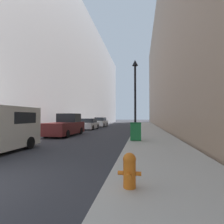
{
  "coord_description": "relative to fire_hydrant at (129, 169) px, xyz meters",
  "views": [
    {
      "loc": [
        4.53,
        -3.09,
        1.71
      ],
      "look_at": [
        0.9,
        18.61,
        2.31
      ],
      "focal_mm": 28.0,
      "sensor_mm": 36.0,
      "label": 1
    }
  ],
  "objects": [
    {
      "name": "sidewalk_right",
      "position": [
        1.12,
        17.2,
        -0.48
      ],
      "size": [
        3.46,
        60.0,
        0.15
      ],
      "color": "#B7B2A8",
      "rests_on": "ground"
    },
    {
      "name": "building_left_glass",
      "position": [
        -14.34,
        25.2,
        8.99
      ],
      "size": [
        12.0,
        60.0,
        19.08
      ],
      "color": "#BCBCC1",
      "rests_on": "ground"
    },
    {
      "name": "building_right_stone",
      "position": [
        8.95,
        25.2,
        10.31
      ],
      "size": [
        12.0,
        60.0,
        21.72
      ],
      "color": "#9E7F66",
      "rests_on": "ground"
    },
    {
      "name": "fire_hydrant",
      "position": [
        0.0,
        0.0,
        0.0
      ],
      "size": [
        0.52,
        0.4,
        0.76
      ],
      "color": "orange",
      "rests_on": "sidewalk_right"
    },
    {
      "name": "trash_bin",
      "position": [
        -0.09,
        7.66,
        0.21
      ],
      "size": [
        0.7,
        0.59,
        1.19
      ],
      "color": "#1E7538",
      "rests_on": "sidewalk_right"
    },
    {
      "name": "lamppost",
      "position": [
        -0.19,
        9.78,
        3.21
      ],
      "size": [
        0.46,
        0.46,
        6.02
      ],
      "color": "black",
      "rests_on": "sidewalk_right"
    },
    {
      "name": "pickup_truck",
      "position": [
        -6.6,
        11.25,
        0.29
      ],
      "size": [
        2.09,
        5.19,
        2.01
      ],
      "color": "#561919",
      "rests_on": "ground"
    },
    {
      "name": "parked_sedan_near",
      "position": [
        -6.7,
        18.96,
        0.13
      ],
      "size": [
        1.89,
        4.24,
        1.47
      ],
      "color": "silver",
      "rests_on": "ground"
    },
    {
      "name": "parked_sedan_far",
      "position": [
        -6.62,
        25.29,
        0.19
      ],
      "size": [
        1.85,
        4.4,
        1.6
      ],
      "color": "silver",
      "rests_on": "ground"
    }
  ]
}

